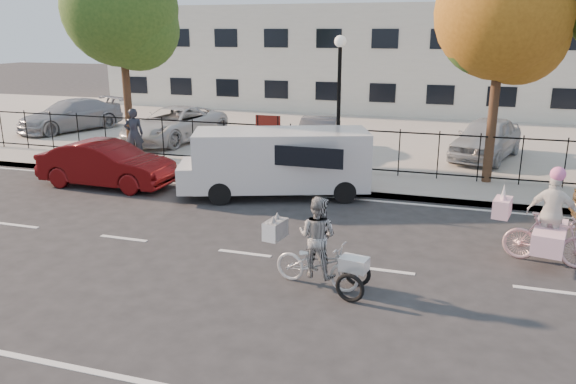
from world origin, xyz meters
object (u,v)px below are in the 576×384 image
at_px(zebra_trike, 317,252).
at_px(lot_car_c, 318,135).
at_px(lamppost, 339,81).
at_px(unicorn_bike, 549,229).
at_px(white_van, 278,160).
at_px(lot_car_a, 71,115).
at_px(pedestrian, 134,134).
at_px(red_sedan, 107,164).
at_px(lot_car_d, 486,138).
at_px(lot_car_b, 175,124).

xyz_separation_m(zebra_trike, lot_car_c, (-2.83, 11.02, 0.12)).
relative_size(lamppost, unicorn_bike, 2.09).
relative_size(white_van, lot_car_a, 1.19).
bearing_deg(pedestrian, zebra_trike, 105.14).
distance_m(pedestrian, lot_car_c, 6.77).
bearing_deg(lamppost, unicorn_bike, -44.26).
bearing_deg(white_van, unicorn_bike, -44.26).
distance_m(unicorn_bike, lot_car_c, 11.11).
bearing_deg(lamppost, zebra_trike, -80.04).
bearing_deg(unicorn_bike, red_sedan, 89.77).
height_order(lamppost, red_sedan, lamppost).
relative_size(red_sedan, lot_car_d, 0.97).
distance_m(lamppost, lot_car_a, 14.44).
height_order(lot_car_b, lot_car_c, lot_car_b).
height_order(unicorn_bike, lot_car_d, unicorn_bike).
bearing_deg(zebra_trike, lot_car_a, 60.62).
bearing_deg(lot_car_b, lot_car_d, 11.50).
bearing_deg(white_van, lot_car_c, 72.50).
bearing_deg(lot_car_b, lot_car_a, -179.67).
distance_m(zebra_trike, unicorn_bike, 4.85).
distance_m(lamppost, zebra_trike, 8.35).
xyz_separation_m(lamppost, white_van, (-1.21, -2.37, -2.06)).
bearing_deg(unicorn_bike, zebra_trike, 131.14).
bearing_deg(pedestrian, lot_car_d, 164.91).
distance_m(zebra_trike, lot_car_b, 14.52).
bearing_deg(red_sedan, zebra_trike, -120.86).
relative_size(red_sedan, lot_car_b, 0.83).
xyz_separation_m(lamppost, red_sedan, (-6.51, -3.00, -2.42)).
distance_m(unicorn_bike, white_van, 7.46).
xyz_separation_m(zebra_trike, lot_car_b, (-9.08, 11.33, 0.18)).
bearing_deg(lot_car_c, lot_car_d, -0.28).
distance_m(lamppost, red_sedan, 7.57).
distance_m(zebra_trike, lot_car_d, 12.21).
height_order(lamppost, lot_car_b, lamppost).
relative_size(unicorn_bike, lot_car_c, 0.53).
bearing_deg(red_sedan, lot_car_b, 11.20).
relative_size(pedestrian, lot_car_d, 0.42).
bearing_deg(white_van, pedestrian, 139.17).
bearing_deg(zebra_trike, lamppost, 19.96).
bearing_deg(unicorn_bike, lot_car_d, 17.19).
bearing_deg(white_van, lot_car_d, 27.27).
bearing_deg(unicorn_bike, white_van, 76.88).
bearing_deg(lot_car_d, pedestrian, -145.38).
height_order(zebra_trike, lot_car_b, zebra_trike).
distance_m(lamppost, pedestrian, 7.70).
relative_size(zebra_trike, unicorn_bike, 0.99).
distance_m(zebra_trike, pedestrian, 11.82).
xyz_separation_m(zebra_trike, lot_car_d, (3.22, 11.78, 0.21)).
distance_m(lot_car_b, lot_car_d, 12.31).
xyz_separation_m(unicorn_bike, lot_car_c, (-7.03, 8.60, 0.03)).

